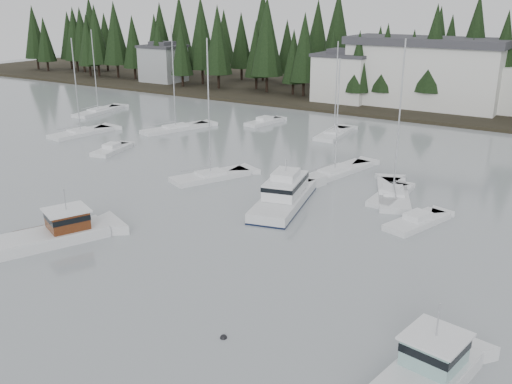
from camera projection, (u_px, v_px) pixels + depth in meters
far_shore_land at (474, 98)px, 103.71m from camera, size 240.00×54.00×1.00m
conifer_treeline at (459, 108)px, 94.91m from camera, size 200.00×22.00×20.00m
house_west at (343, 77)px, 96.91m from camera, size 9.54×7.42×8.75m
house_far_west at (163, 63)px, 119.82m from camera, size 8.48×7.42×8.25m
harbor_inn at (438, 74)px, 91.61m from camera, size 29.50×11.50×10.90m
lobster_boat_brown at (50, 236)px, 42.64m from camera, size 6.78×9.65×4.54m
cabin_cruiser_center at (284, 197)px, 50.30m from camera, size 5.79×11.32×4.65m
lobster_boat_teal at (420, 381)px, 26.39m from camera, size 4.35×8.78×4.67m
sailboat_1 at (81, 134)px, 76.30m from camera, size 3.93×8.81×13.09m
sailboat_2 at (176, 130)px, 78.85m from camera, size 5.55×10.37×14.61m
sailboat_3 at (335, 174)px, 59.05m from camera, size 4.60×10.93×12.37m
sailboat_5 at (393, 196)px, 52.45m from camera, size 5.93×9.48×14.70m
sailboat_6 at (334, 135)px, 75.68m from camera, size 3.47×8.47×12.72m
sailboat_7 at (211, 178)px, 57.77m from camera, size 5.89×8.51×14.36m
sailboat_8 at (98, 112)px, 90.63m from camera, size 4.05×9.90×13.35m
runabout_0 at (112, 151)px, 67.75m from camera, size 3.39×6.15×1.42m
runabout_1 at (417, 223)px, 46.02m from camera, size 4.00×6.72×1.42m
runabout_3 at (264, 123)px, 82.90m from camera, size 3.24×6.87×1.42m
runabout_4 at (390, 197)px, 52.15m from camera, size 2.21×6.73×1.42m
mooring_buoy_dark at (224, 338)px, 30.74m from camera, size 0.40×0.40×0.40m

